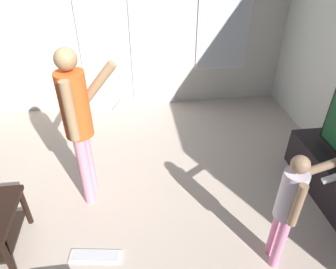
{
  "coord_description": "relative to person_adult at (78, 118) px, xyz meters",
  "views": [
    {
      "loc": [
        0.58,
        -2.06,
        2.36
      ],
      "look_at": [
        0.84,
        -0.13,
        1.02
      ],
      "focal_mm": 32.89,
      "sensor_mm": 36.0,
      "label": 1
    }
  ],
  "objects": [
    {
      "name": "ground_plane",
      "position": [
        -0.11,
        -0.34,
        -0.95
      ],
      "size": [
        5.89,
        4.61,
        0.02
      ],
      "primitive_type": "cube",
      "color": "#C2AF9E"
    },
    {
      "name": "person_adult",
      "position": [
        0.0,
        0.0,
        0.0
      ],
      "size": [
        0.53,
        0.43,
        1.58
      ],
      "color": "pink",
      "rests_on": "ground_plane"
    },
    {
      "name": "wall_back_with_doors",
      "position": [
        0.0,
        1.93,
        0.34
      ],
      "size": [
        5.89,
        0.09,
        2.64
      ],
      "color": "silver",
      "rests_on": "ground_plane"
    },
    {
      "name": "person_child",
      "position": [
        1.57,
        -0.96,
        -0.28
      ],
      "size": [
        0.51,
        0.3,
        1.1
      ],
      "color": "pink",
      "rests_on": "ground_plane"
    },
    {
      "name": "loose_keyboard",
      "position": [
        0.07,
        -0.76,
        -0.93
      ],
      "size": [
        0.45,
        0.2,
        0.02
      ],
      "color": "white",
      "rests_on": "ground_plane"
    }
  ]
}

